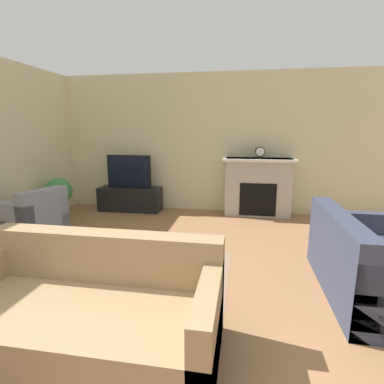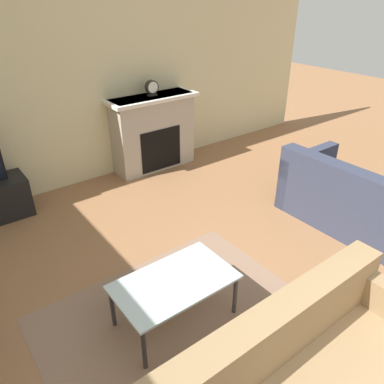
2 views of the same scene
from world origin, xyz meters
name	(u,v)px [view 2 (image 2 of 2)]	position (x,y,z in m)	size (l,w,h in m)	color
wall_back	(67,86)	(0.00, 5.22, 1.35)	(8.69, 0.06, 2.70)	beige
area_rug	(182,325)	(-0.39, 2.21, 0.00)	(2.16, 1.77, 0.00)	#896B56
fireplace	(153,131)	(1.10, 4.99, 0.58)	(1.34, 0.46, 1.10)	#B2A899
couch_loveseat	(355,201)	(2.10, 2.25, 0.29)	(0.99, 1.59, 0.82)	#33384C
coffee_table	(174,285)	(-0.39, 2.31, 0.37)	(0.96, 0.57, 0.41)	#333338
mantel_clock	(152,88)	(1.11, 4.99, 1.21)	(0.19, 0.07, 0.22)	#28231E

